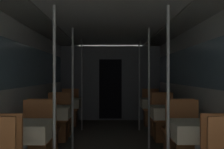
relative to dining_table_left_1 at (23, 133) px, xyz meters
The scene contains 26 objects.
wall_left 1.22m from the dining_table_left_1, 111.61° to the left, with size 0.05×10.37×2.11m.
wall_right 2.74m from the dining_table_left_1, 22.49° to the left, with size 0.05×10.37×2.11m.
ceiling_panel 2.13m from the dining_table_left_1, 44.72° to the left, with size 2.90×10.37×0.07m.
bulkhead_far 5.37m from the dining_table_left_1, 78.82° to the left, with size 2.84×0.09×2.11m.
dining_table_left_1 is the anchor object (origin of this frame).
chair_left_far_1 0.70m from the dining_table_left_1, 90.00° to the left, with size 0.43×0.43×0.93m.
support_pole_left_1 0.58m from the dining_table_left_1, ahead, with size 0.04×0.04×2.11m.
dining_table_left_2 1.80m from the dining_table_left_1, 90.00° to the left, with size 0.66×0.66×0.73m.
chair_left_near_2 1.22m from the dining_table_left_1, 90.00° to the left, with size 0.43×0.43×0.93m.
chair_left_far_2 2.45m from the dining_table_left_1, 90.00° to the left, with size 0.43×0.43×0.93m.
support_pole_left_2 1.89m from the dining_table_left_1, 78.45° to the left, with size 0.04×0.04×2.11m.
dining_table_left_3 3.60m from the dining_table_left_1, 90.00° to the left, with size 0.66×0.66×0.73m.
chair_left_near_3 2.99m from the dining_table_left_1, 90.00° to the left, with size 0.43×0.43×0.93m.
chair_left_far_3 4.23m from the dining_table_left_1, 90.00° to the left, with size 0.43×0.43×0.93m.
support_pole_left_3 3.64m from the dining_table_left_1, 84.16° to the left, with size 0.04×0.04×2.11m.
dining_table_right_1 2.08m from the dining_table_left_1, ahead, with size 0.66×0.66×0.73m.
chair_right_far_1 2.19m from the dining_table_left_1, 16.74° to the left, with size 0.43×0.43×0.93m.
support_pole_right_1 1.77m from the dining_table_left_1, ahead, with size 0.04×0.04×2.11m.
dining_table_right_2 2.75m from the dining_table_left_1, 40.88° to the left, with size 0.66×0.66×0.73m.
chair_right_near_2 2.41m from the dining_table_left_1, 29.46° to the left, with size 0.43×0.43×0.93m.
chair_right_far_2 3.21m from the dining_table_left_1, 49.39° to the left, with size 0.43×0.43×0.93m.
support_pole_right_2 2.52m from the dining_table_left_1, 46.45° to the left, with size 0.04×0.04×2.11m.
dining_table_right_3 4.15m from the dining_table_left_1, 59.99° to the left, with size 0.66×0.66×0.73m.
chair_right_near_3 3.64m from the dining_table_left_1, 55.05° to the left, with size 0.43×0.43×0.93m.
chair_right_far_3 4.72m from the dining_table_left_1, 63.80° to the left, with size 0.43×0.43×0.93m.
support_pole_right_3 4.01m from the dining_table_left_1, 64.58° to the left, with size 0.04×0.04×2.11m.
Camera 1 is at (-0.02, -0.91, 1.29)m, focal length 50.00 mm.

